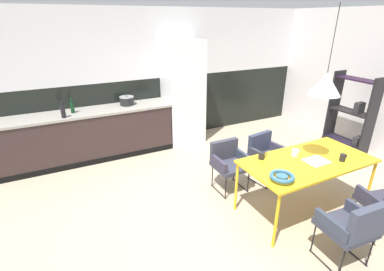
# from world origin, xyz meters

# --- Properties ---
(ground_plane) EXTENTS (8.92, 8.92, 0.00)m
(ground_plane) POSITION_xyz_m (0.00, 0.00, 0.00)
(ground_plane) COLOR tan
(back_wall_splashback_dark) EXTENTS (6.86, 0.12, 1.32)m
(back_wall_splashback_dark) POSITION_xyz_m (0.00, 2.78, 0.66)
(back_wall_splashback_dark) COLOR black
(back_wall_splashback_dark) RESTS_ON ground
(back_wall_panel_upper) EXTENTS (6.86, 0.12, 1.32)m
(back_wall_panel_upper) POSITION_xyz_m (0.00, 2.78, 1.99)
(back_wall_panel_upper) COLOR silver
(back_wall_panel_upper) RESTS_ON back_wall_splashback_dark
(kitchen_counter) EXTENTS (3.17, 0.63, 0.92)m
(kitchen_counter) POSITION_xyz_m (-1.71, 2.42, 0.46)
(kitchen_counter) COLOR #332524
(kitchen_counter) RESTS_ON ground
(refrigerator_column) EXTENTS (0.75, 0.60, 2.07)m
(refrigerator_column) POSITION_xyz_m (0.26, 2.42, 1.03)
(refrigerator_column) COLOR silver
(refrigerator_column) RESTS_ON ground
(dining_table) EXTENTS (1.72, 0.85, 0.76)m
(dining_table) POSITION_xyz_m (0.69, -0.47, 0.71)
(dining_table) COLOR yellow
(dining_table) RESTS_ON ground
(armchair_by_stool) EXTENTS (0.55, 0.53, 0.75)m
(armchair_by_stool) POSITION_xyz_m (0.76, 0.41, 0.49)
(armchair_by_stool) COLOR #323443
(armchair_by_stool) RESTS_ON ground
(armchair_near_window) EXTENTS (0.52, 0.50, 0.82)m
(armchair_near_window) POSITION_xyz_m (0.39, -1.39, 0.52)
(armchair_near_window) COLOR #323443
(armchair_near_window) RESTS_ON ground
(armchair_far_side) EXTENTS (0.49, 0.47, 0.74)m
(armchair_far_side) POSITION_xyz_m (0.09, 0.45, 0.48)
(armchair_far_side) COLOR #323443
(armchair_far_side) RESTS_ON ground
(fruit_bowl) EXTENTS (0.28, 0.28, 0.08)m
(fruit_bowl) POSITION_xyz_m (0.03, -0.70, 0.81)
(fruit_bowl) COLOR #33607F
(fruit_bowl) RESTS_ON dining_table
(open_book) EXTENTS (0.29, 0.24, 0.02)m
(open_book) POSITION_xyz_m (0.76, -0.54, 0.76)
(open_book) COLOR white
(open_book) RESTS_ON dining_table
(mug_wide_latte) EXTENTS (0.13, 0.09, 0.09)m
(mug_wide_latte) POSITION_xyz_m (0.63, -0.30, 0.80)
(mug_wide_latte) COLOR white
(mug_wide_latte) RESTS_ON dining_table
(mug_white_ceramic) EXTENTS (0.13, 0.08, 0.09)m
(mug_white_ceramic) POSITION_xyz_m (0.17, -0.17, 0.80)
(mug_white_ceramic) COLOR black
(mug_white_ceramic) RESTS_ON dining_table
(mug_glass_clear) EXTENTS (0.12, 0.07, 0.10)m
(mug_glass_clear) POSITION_xyz_m (1.06, -0.68, 0.80)
(mug_glass_clear) COLOR black
(mug_glass_clear) RESTS_ON dining_table
(cooking_pot) EXTENTS (0.27, 0.27, 0.19)m
(cooking_pot) POSITION_xyz_m (-0.89, 2.48, 1.00)
(cooking_pot) COLOR black
(cooking_pot) RESTS_ON kitchen_counter
(bottle_spice_small) EXTENTS (0.07, 0.07, 0.27)m
(bottle_spice_small) POSITION_xyz_m (-1.85, 2.42, 1.02)
(bottle_spice_small) COLOR #0F3319
(bottle_spice_small) RESTS_ON kitchen_counter
(bottle_vinegar_dark) EXTENTS (0.07, 0.07, 0.28)m
(bottle_vinegar_dark) POSITION_xyz_m (-2.01, 2.21, 1.03)
(bottle_vinegar_dark) COLOR black
(bottle_vinegar_dark) RESTS_ON kitchen_counter
(open_shelf_unit) EXTENTS (0.30, 0.79, 1.54)m
(open_shelf_unit) POSITION_xyz_m (2.78, 0.43, 0.78)
(open_shelf_unit) COLOR black
(open_shelf_unit) RESTS_ON ground
(pendant_lamp_over_table_near) EXTENTS (0.36, 0.36, 0.97)m
(pendant_lamp_over_table_near) POSITION_xyz_m (0.69, -0.52, 1.75)
(pendant_lamp_over_table_near) COLOR black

